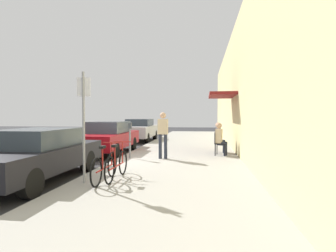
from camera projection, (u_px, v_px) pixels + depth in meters
ground_plane at (114, 163)px, 9.67m from camera, size 60.00×60.00×0.00m
sidewalk_slab at (181, 155)px, 11.35m from camera, size 4.50×32.00×0.12m
building_facade at (241, 87)px, 10.93m from camera, size 1.40×32.00×5.69m
parked_car_0 at (36, 154)px, 7.00m from camera, size 1.80×4.40×1.35m
parked_car_1 at (108, 137)px, 12.21m from camera, size 1.80×4.40×1.43m
parked_car_2 at (140, 130)px, 18.21m from camera, size 1.80×4.40×1.47m
parking_meter at (130, 137)px, 10.12m from camera, size 0.12×0.10×1.32m
street_sign at (84, 118)px, 6.34m from camera, size 0.32×0.06×2.60m
bicycle_0 at (117, 165)px, 6.75m from camera, size 0.46×1.71×0.90m
bicycle_1 at (105, 167)px, 6.49m from camera, size 0.46×1.71×0.90m
cafe_chair_0 at (219, 143)px, 10.83m from camera, size 0.53×0.53×0.87m
seated_patron_0 at (220, 138)px, 10.80m from camera, size 0.49×0.44×1.29m
cafe_chair_1 at (218, 141)px, 11.62m from camera, size 0.47×0.47×0.87m
seated_patron_1 at (219, 136)px, 11.60m from camera, size 0.44×0.38×1.29m
pedestrian_standing at (163, 131)px, 9.93m from camera, size 0.36×0.22×1.70m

